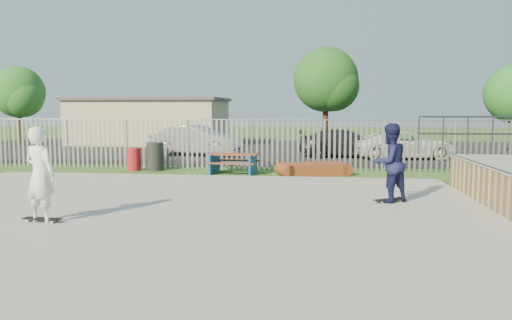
# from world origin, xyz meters

# --- Properties ---
(ground) EXTENTS (120.00, 120.00, 0.00)m
(ground) POSITION_xyz_m (0.00, 0.00, 0.00)
(ground) COLOR #385F20
(ground) RESTS_ON ground
(concrete_slab) EXTENTS (15.00, 12.00, 0.15)m
(concrete_slab) POSITION_xyz_m (0.00, 0.00, 0.07)
(concrete_slab) COLOR gray
(concrete_slab) RESTS_ON ground
(fence) EXTENTS (26.04, 16.02, 2.00)m
(fence) POSITION_xyz_m (1.00, 4.59, 1.00)
(fence) COLOR gray
(fence) RESTS_ON ground
(picnic_table) EXTENTS (1.87, 1.57, 0.76)m
(picnic_table) POSITION_xyz_m (0.47, 7.72, 0.39)
(picnic_table) COLOR brown
(picnic_table) RESTS_ON ground
(funbox) EXTENTS (2.47, 1.84, 0.44)m
(funbox) POSITION_xyz_m (3.47, 7.55, 0.22)
(funbox) COLOR brown
(funbox) RESTS_ON ground
(trash_bin_red) EXTENTS (0.54, 0.54, 0.89)m
(trash_bin_red) POSITION_xyz_m (-3.59, 8.15, 0.45)
(trash_bin_red) COLOR maroon
(trash_bin_red) RESTS_ON ground
(trash_bin_grey) EXTENTS (0.66, 0.66, 1.11)m
(trash_bin_grey) POSITION_xyz_m (-2.76, 8.24, 0.55)
(trash_bin_grey) COLOR black
(trash_bin_grey) RESTS_ON ground
(parking_lot) EXTENTS (40.00, 18.00, 0.02)m
(parking_lot) POSITION_xyz_m (0.00, 19.00, 0.01)
(parking_lot) COLOR black
(parking_lot) RESTS_ON ground
(car_silver) EXTENTS (5.00, 2.51, 1.57)m
(car_silver) POSITION_xyz_m (-2.63, 14.56, 0.81)
(car_silver) COLOR silver
(car_silver) RESTS_ON parking_lot
(car_dark) EXTENTS (4.83, 2.13, 1.38)m
(car_dark) POSITION_xyz_m (5.02, 14.72, 0.71)
(car_dark) COLOR black
(car_dark) RESTS_ON parking_lot
(car_white) EXTENTS (5.14, 3.01, 1.34)m
(car_white) POSITION_xyz_m (7.82, 14.08, 0.69)
(car_white) COLOR white
(car_white) RESTS_ON parking_lot
(building) EXTENTS (10.40, 6.40, 3.20)m
(building) POSITION_xyz_m (-8.00, 23.00, 1.61)
(building) COLOR #C2B395
(building) RESTS_ON ground
(tree_left) EXTENTS (3.42, 3.42, 5.28)m
(tree_left) POSITION_xyz_m (-16.26, 20.62, 3.55)
(tree_left) COLOR #3E2B19
(tree_left) RESTS_ON ground
(tree_mid) EXTENTS (4.12, 4.12, 6.36)m
(tree_mid) POSITION_xyz_m (4.08, 21.81, 4.28)
(tree_mid) COLOR #45261B
(tree_mid) RESTS_ON ground
(skateboard_a) EXTENTS (0.77, 0.62, 0.08)m
(skateboard_a) POSITION_xyz_m (5.35, 1.61, 0.19)
(skateboard_a) COLOR black
(skateboard_a) RESTS_ON concrete_slab
(skateboard_b) EXTENTS (0.82, 0.28, 0.08)m
(skateboard_b) POSITION_xyz_m (-1.86, -1.47, 0.19)
(skateboard_b) COLOR black
(skateboard_b) RESTS_ON concrete_slab
(skater_navy) EXTENTS (1.18, 1.13, 1.92)m
(skater_navy) POSITION_xyz_m (5.35, 1.61, 1.11)
(skater_navy) COLOR #13183E
(skater_navy) RESTS_ON concrete_slab
(skater_white) EXTENTS (0.80, 0.63, 1.92)m
(skater_white) POSITION_xyz_m (-1.86, -1.47, 1.11)
(skater_white) COLOR white
(skater_white) RESTS_ON concrete_slab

